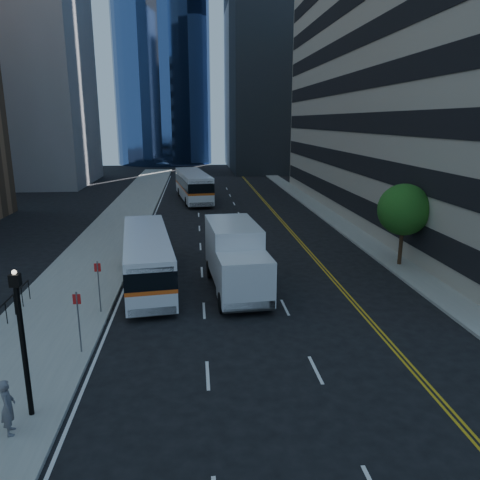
{
  "coord_description": "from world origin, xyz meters",
  "views": [
    {
      "loc": [
        -3.8,
        -19.26,
        8.96
      ],
      "look_at": [
        -1.47,
        4.75,
        2.8
      ],
      "focal_mm": 35.0,
      "sensor_mm": 36.0,
      "label": 1
    }
  ],
  "objects_px": {
    "street_tree": "(404,210)",
    "bus_rear": "(193,185)",
    "box_truck": "(236,257)",
    "pedestrian": "(8,407)",
    "lamp_post": "(22,338)",
    "bus_front": "(147,257)"
  },
  "relations": [
    {
      "from": "lamp_post",
      "to": "street_tree",
      "type": "bearing_deg",
      "value": 37.87
    },
    {
      "from": "box_truck",
      "to": "pedestrian",
      "type": "distance_m",
      "value": 13.83
    },
    {
      "from": "pedestrian",
      "to": "street_tree",
      "type": "bearing_deg",
      "value": -68.63
    },
    {
      "from": "street_tree",
      "to": "bus_rear",
      "type": "bearing_deg",
      "value": 115.98
    },
    {
      "from": "box_truck",
      "to": "bus_front",
      "type": "bearing_deg",
      "value": 156.86
    },
    {
      "from": "bus_front",
      "to": "box_truck",
      "type": "distance_m",
      "value": 5.15
    },
    {
      "from": "bus_front",
      "to": "lamp_post",
      "type": "bearing_deg",
      "value": -108.56
    },
    {
      "from": "street_tree",
      "to": "lamp_post",
      "type": "distance_m",
      "value": 22.82
    },
    {
      "from": "box_truck",
      "to": "bus_rear",
      "type": "bearing_deg",
      "value": 89.92
    },
    {
      "from": "lamp_post",
      "to": "pedestrian",
      "type": "relative_size",
      "value": 2.68
    },
    {
      "from": "bus_rear",
      "to": "box_truck",
      "type": "bearing_deg",
      "value": -93.42
    },
    {
      "from": "bus_front",
      "to": "box_truck",
      "type": "height_order",
      "value": "box_truck"
    },
    {
      "from": "bus_rear",
      "to": "pedestrian",
      "type": "bearing_deg",
      "value": -105.06
    },
    {
      "from": "lamp_post",
      "to": "box_truck",
      "type": "xyz_separation_m",
      "value": [
        7.3,
        10.65,
        -0.85
      ]
    },
    {
      "from": "pedestrian",
      "to": "bus_rear",
      "type": "bearing_deg",
      "value": -25.0
    },
    {
      "from": "box_truck",
      "to": "pedestrian",
      "type": "height_order",
      "value": "box_truck"
    },
    {
      "from": "street_tree",
      "to": "bus_rear",
      "type": "relative_size",
      "value": 0.4
    },
    {
      "from": "street_tree",
      "to": "lamp_post",
      "type": "height_order",
      "value": "street_tree"
    },
    {
      "from": "box_truck",
      "to": "pedestrian",
      "type": "relative_size",
      "value": 4.46
    },
    {
      "from": "pedestrian",
      "to": "bus_front",
      "type": "bearing_deg",
      "value": -29.45
    },
    {
      "from": "street_tree",
      "to": "bus_rear",
      "type": "distance_m",
      "value": 29.73
    },
    {
      "from": "lamp_post",
      "to": "bus_rear",
      "type": "xyz_separation_m",
      "value": [
        5.0,
        40.67,
        -0.95
      ]
    }
  ]
}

